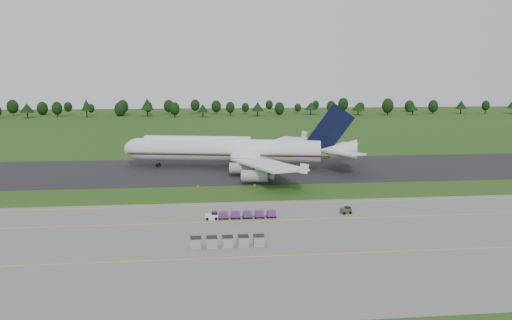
{
  "coord_description": "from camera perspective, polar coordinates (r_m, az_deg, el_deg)",
  "views": [
    {
      "loc": [
        -7.44,
        -108.34,
        25.83
      ],
      "look_at": [
        4.23,
        2.0,
        7.12
      ],
      "focal_mm": 35.0,
      "sensor_mm": 36.0,
      "label": 1
    }
  ],
  "objects": [
    {
      "name": "apron_markings",
      "position": [
        85.67,
        -0.78,
        -7.93
      ],
      "size": [
        300.0,
        30.2,
        0.01
      ],
      "color": "yellow",
      "rests_on": "apron"
    },
    {
      "name": "apron",
      "position": [
        79.04,
        -0.31,
        -9.48
      ],
      "size": [
        300.0,
        52.0,
        0.06
      ],
      "primitive_type": "cube",
      "color": "slate",
      "rests_on": "ground"
    },
    {
      "name": "utility_cart",
      "position": [
        96.5,
        10.23,
        -5.76
      ],
      "size": [
        2.12,
        1.54,
        1.06
      ],
      "color": "#323A28",
      "rests_on": "apron"
    },
    {
      "name": "baggage_train",
      "position": [
        91.81,
        -1.85,
        -6.27
      ],
      "size": [
        12.98,
        1.38,
        1.32
      ],
      "color": "silver",
      "rests_on": "apron"
    },
    {
      "name": "edge_markers",
      "position": [
        117.51,
        -3.41,
        -3.01
      ],
      "size": [
        13.84,
        0.3,
        0.6
      ],
      "color": "#ED5307",
      "rests_on": "ground"
    },
    {
      "name": "taxiway",
      "position": [
        138.96,
        -2.86,
        -1.14
      ],
      "size": [
        300.0,
        40.0,
        0.08
      ],
      "primitive_type": "cube",
      "color": "black",
      "rests_on": "ground"
    },
    {
      "name": "tree_line",
      "position": [
        328.05,
        -7.66,
        6.01
      ],
      "size": [
        529.84,
        21.43,
        11.79
      ],
      "color": "black",
      "rests_on": "ground"
    },
    {
      "name": "aircraft",
      "position": [
        140.55,
        -2.67,
        1.18
      ],
      "size": [
        66.92,
        63.65,
        18.71
      ],
      "color": "white",
      "rests_on": "ground"
    },
    {
      "name": "ground",
      "position": [
        111.63,
        -2.06,
        -3.82
      ],
      "size": [
        600.0,
        600.0,
        0.0
      ],
      "primitive_type": "plane",
      "color": "#254715",
      "rests_on": "ground"
    },
    {
      "name": "uld_row",
      "position": [
        77.27,
        -3.26,
        -9.28
      ],
      "size": [
        11.26,
        1.66,
        1.64
      ],
      "color": "#969696",
      "rests_on": "apron"
    }
  ]
}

